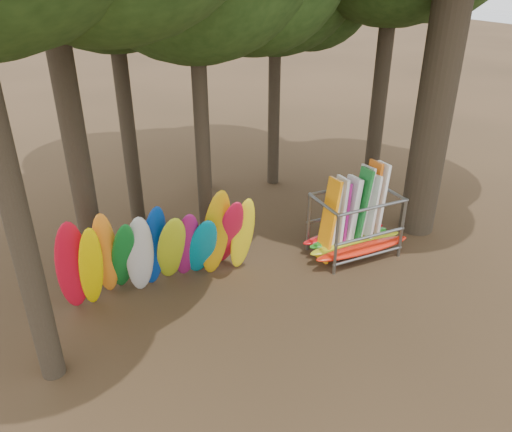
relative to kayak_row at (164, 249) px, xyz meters
name	(u,v)px	position (x,y,z in m)	size (l,w,h in m)	color
ground	(296,279)	(3.45, -0.88, -1.35)	(120.00, 120.00, 0.00)	#47331E
lake	(63,33)	(3.45, 59.12, -1.35)	(160.00, 160.00, 0.00)	gray
kayak_row	(164,249)	(0.00, 0.00, 0.00)	(5.23, 2.01, 3.11)	red
storage_rack	(354,226)	(5.68, -0.35, -0.44)	(3.21, 1.52, 2.73)	slate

